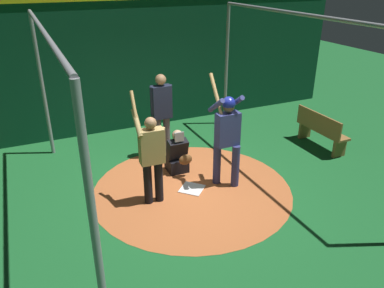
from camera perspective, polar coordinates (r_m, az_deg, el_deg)
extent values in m
plane|color=#195B28|center=(7.31, 0.00, -6.78)|extent=(27.79, 27.79, 0.00)
cylinder|color=#B76033|center=(7.31, 0.00, -6.76)|extent=(3.76, 3.76, 0.01)
cube|color=white|center=(7.30, 0.00, -6.70)|extent=(0.59, 0.59, 0.01)
cylinder|color=navy|center=(7.27, 6.53, -3.32)|extent=(0.15, 0.15, 0.84)
cylinder|color=navy|center=(7.33, 3.76, -2.94)|extent=(0.15, 0.15, 0.84)
cube|color=navy|center=(6.99, 5.36, 2.22)|extent=(0.22, 0.44, 0.63)
cylinder|color=navy|center=(7.00, 6.53, 6.20)|extent=(0.51, 0.09, 0.40)
cylinder|color=navy|center=(6.82, 3.64, 5.79)|extent=(0.51, 0.09, 0.40)
sphere|color=brown|center=(6.83, 5.51, 5.63)|extent=(0.22, 0.22, 0.22)
sphere|color=navy|center=(6.81, 5.53, 6.10)|extent=(0.24, 0.24, 0.24)
cylinder|color=tan|center=(6.90, 3.69, 7.25)|extent=(0.54, 0.06, 0.73)
cube|color=black|center=(7.89, -2.30, -3.05)|extent=(0.40, 0.40, 0.29)
cube|color=black|center=(7.70, -2.23, -0.82)|extent=(0.30, 0.40, 0.47)
sphere|color=tan|center=(7.55, -2.21, 1.32)|extent=(0.22, 0.22, 0.22)
cube|color=gray|center=(7.47, -1.93, 1.05)|extent=(0.03, 0.19, 0.19)
ellipsoid|color=brown|center=(7.54, -0.98, -2.37)|extent=(0.12, 0.28, 0.22)
cylinder|color=#4C4C51|center=(8.47, -3.80, 1.22)|extent=(0.15, 0.15, 0.90)
cylinder|color=#4C4C51|center=(8.40, -5.07, 0.99)|extent=(0.15, 0.15, 0.90)
cube|color=#1E2338|center=(8.15, -4.62, 6.30)|extent=(0.22, 0.42, 0.71)
cylinder|color=#1E2338|center=(8.20, -3.30, 6.87)|extent=(0.09, 0.09, 0.60)
cylinder|color=#1E2338|center=(8.07, -5.98, 6.48)|extent=(0.09, 0.09, 0.60)
sphere|color=#9E704C|center=(8.01, -4.73, 9.59)|extent=(0.23, 0.23, 0.23)
cylinder|color=black|center=(6.81, -5.00, -5.58)|extent=(0.15, 0.15, 0.78)
cylinder|color=black|center=(6.77, -6.63, -5.88)|extent=(0.15, 0.15, 0.78)
cube|color=tan|center=(6.46, -6.08, -0.35)|extent=(0.24, 0.43, 0.62)
cylinder|color=tan|center=(6.49, -4.39, 0.32)|extent=(0.09, 0.09, 0.52)
cylinder|color=tan|center=(6.34, -8.24, 3.13)|extent=(0.46, 0.11, 0.41)
sphere|color=#9E704C|center=(6.30, -6.25, 3.14)|extent=(0.20, 0.20, 0.20)
cylinder|color=tan|center=(6.38, -8.48, 4.33)|extent=(0.46, 0.08, 0.74)
cube|color=#0C3D26|center=(9.84, -8.89, 12.07)|extent=(0.20, 11.79, 3.42)
cylinder|color=gray|center=(8.74, -21.50, 7.89)|extent=(0.08, 0.08, 3.08)
cylinder|color=gray|center=(3.71, -14.19, -14.10)|extent=(0.08, 0.08, 3.08)
cylinder|color=gray|center=(9.97, 5.18, 11.42)|extent=(0.08, 0.08, 3.08)
cylinder|color=gray|center=(5.73, -21.57, 15.66)|extent=(5.53, 0.07, 0.07)
cylinder|color=gray|center=(7.47, 16.59, 18.08)|extent=(5.53, 0.07, 0.07)
cube|color=olive|center=(9.34, 18.97, 2.03)|extent=(1.40, 0.36, 0.05)
cube|color=olive|center=(9.16, 18.42, 3.17)|extent=(1.40, 0.04, 0.40)
cube|color=olive|center=(9.82, 16.55, 2.03)|extent=(0.08, 0.32, 0.40)
cube|color=olive|center=(9.06, 21.21, -0.60)|extent=(0.08, 0.32, 0.40)
sphere|color=white|center=(8.02, -3.04, -3.40)|extent=(0.07, 0.07, 0.07)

